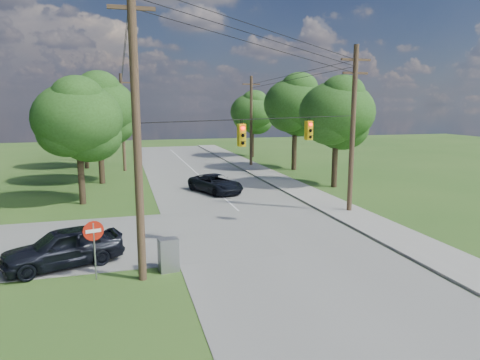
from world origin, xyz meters
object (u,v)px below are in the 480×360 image
object	(u,v)px
pole_north_w	(123,122)
car_cross_dark	(63,247)
pole_ne	(353,127)
pole_north_e	(251,120)
control_cabinet	(168,255)
car_main_north	(216,183)
do_not_enter_sign	(94,237)
pole_sw	(136,122)

from	to	relation	value
pole_north_w	car_cross_dark	bearing A→B (deg)	-95.83
pole_ne	pole_north_e	xyz separation A→B (m)	(-0.00, 22.00, -0.34)
pole_north_e	pole_ne	bearing A→B (deg)	-90.00
car_cross_dark	control_cabinet	size ratio (longest dim) A/B	3.47
car_main_north	control_cabinet	bearing A→B (deg)	-132.56
car_main_north	do_not_enter_sign	xyz separation A→B (m)	(-8.22, -15.44, 1.02)
car_cross_dark	do_not_enter_sign	distance (m)	2.45
pole_sw	car_main_north	distance (m)	18.03
car_main_north	car_cross_dark	bearing A→B (deg)	-148.60
do_not_enter_sign	pole_north_e	bearing A→B (deg)	47.50
pole_ne	car_main_north	world-z (taller)	pole_ne
pole_sw	car_cross_dark	size ratio (longest dim) A/B	2.44
pole_ne	control_cabinet	bearing A→B (deg)	-150.55
do_not_enter_sign	car_main_north	bearing A→B (deg)	47.18
pole_sw	car_main_north	bearing A→B (deg)	68.03
control_cabinet	pole_north_w	bearing A→B (deg)	83.47
pole_north_w	car_main_north	world-z (taller)	pole_north_w
pole_sw	pole_north_w	world-z (taller)	pole_sw
pole_north_w	car_main_north	distance (m)	15.90
pole_ne	pole_north_e	world-z (taller)	pole_ne
car_main_north	pole_ne	bearing A→B (deg)	-73.05
pole_sw	pole_ne	xyz separation A→B (m)	(13.50, 7.60, -0.76)
car_cross_dark	control_cabinet	distance (m)	4.62
pole_north_w	car_cross_dark	distance (m)	27.77
pole_sw	pole_ne	distance (m)	15.51
pole_sw	pole_north_w	bearing A→B (deg)	90.77
car_cross_dark	car_main_north	size ratio (longest dim) A/B	0.96
pole_sw	pole_north_w	size ratio (longest dim) A/B	1.20
pole_sw	car_main_north	size ratio (longest dim) A/B	2.35
pole_north_e	car_main_north	size ratio (longest dim) A/B	1.96
pole_sw	control_cabinet	world-z (taller)	pole_sw
pole_north_e	pole_north_w	world-z (taller)	same
car_main_north	do_not_enter_sign	world-z (taller)	do_not_enter_sign
car_cross_dark	do_not_enter_sign	bearing A→B (deg)	18.16
pole_ne	car_cross_dark	distance (m)	18.10
pole_north_e	do_not_enter_sign	bearing A→B (deg)	-117.71
pole_ne	car_cross_dark	world-z (taller)	pole_ne
pole_north_e	control_cabinet	bearing A→B (deg)	-113.15
pole_sw	pole_north_w	distance (m)	29.62
pole_ne	pole_north_w	size ratio (longest dim) A/B	1.05
pole_north_w	do_not_enter_sign	size ratio (longest dim) A/B	4.14
pole_sw	control_cabinet	xyz separation A→B (m)	(1.10, 0.60, -5.52)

